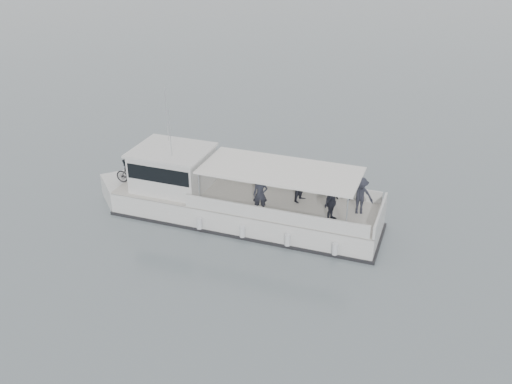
% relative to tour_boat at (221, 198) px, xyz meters
% --- Properties ---
extents(ground, '(1400.00, 1400.00, 0.00)m').
position_rel_tour_boat_xyz_m(ground, '(-3.08, 3.30, -0.99)').
color(ground, slate).
rests_on(ground, ground).
extents(tour_boat, '(14.43, 3.95, 6.03)m').
position_rel_tour_boat_xyz_m(tour_boat, '(0.00, 0.00, 0.00)').
color(tour_boat, silver).
rests_on(tour_boat, ground).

